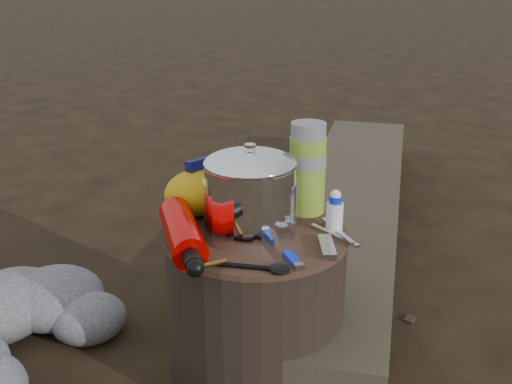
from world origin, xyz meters
name	(u,v)px	position (x,y,z in m)	size (l,w,h in m)	color
ground	(256,373)	(0.00, 0.00, 0.00)	(60.00, 60.00, 0.00)	black
stump	(256,306)	(0.00, 0.00, 0.19)	(0.41, 0.41, 0.38)	black
rock_ring	(31,376)	(-0.51, 0.10, 0.09)	(0.43, 0.93, 0.18)	slate
log_main	(348,213)	(0.66, 0.59, 0.09)	(0.36, 2.11, 0.18)	#3F3629
log_small	(311,189)	(0.73, 0.96, 0.05)	(0.21, 1.16, 0.10)	#3F3629
foil_windscreen	(250,206)	(-0.01, 0.00, 0.45)	(0.21, 0.21, 0.13)	silver
camping_pot	(250,193)	(-0.02, -0.01, 0.48)	(0.20, 0.20, 0.20)	white
fuel_bottle	(182,232)	(-0.18, -0.01, 0.42)	(0.07, 0.30, 0.07)	#D20200
thermos	(307,169)	(0.17, 0.06, 0.49)	(0.09, 0.09, 0.22)	#82A630
travel_mug	(280,185)	(0.13, 0.12, 0.44)	(0.07, 0.07, 0.11)	black
stuff_sack	(198,193)	(-0.08, 0.16, 0.44)	(0.16, 0.13, 0.11)	gold
food_pouch	(208,185)	(-0.05, 0.17, 0.45)	(0.11, 0.02, 0.13)	#100F57
lighter	(292,259)	(0.00, -0.16, 0.39)	(0.02, 0.07, 0.01)	#0F2CE3
multitool	(327,247)	(0.09, -0.15, 0.39)	(0.03, 0.10, 0.01)	silver
pot_grabber	(334,234)	(0.15, -0.10, 0.39)	(0.04, 0.15, 0.01)	silver
spork	(243,266)	(-0.10, -0.15, 0.39)	(0.03, 0.16, 0.01)	black
squeeze_bottle	(335,214)	(0.16, -0.08, 0.43)	(0.04, 0.04, 0.09)	white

